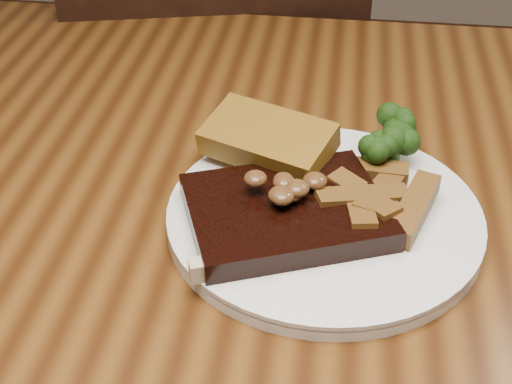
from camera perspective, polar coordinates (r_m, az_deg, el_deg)
dining_table at (r=0.73m, az=1.09°, el=-7.05°), size 1.60×0.90×0.75m
chair_far at (r=1.29m, az=-3.17°, el=7.40°), size 0.55×0.55×0.96m
plate at (r=0.65m, az=5.45°, el=-2.10°), size 0.33×0.33×0.01m
steak at (r=0.62m, az=2.42°, el=-1.71°), size 0.20×0.18×0.02m
steak_bone at (r=0.58m, az=1.84°, el=-5.49°), size 0.14×0.07×0.02m
mushroom_pile at (r=0.61m, az=2.28°, el=0.80°), size 0.06×0.06×0.03m
garlic_bread at (r=0.69m, az=0.95°, el=2.80°), size 0.14×0.11×0.03m
potato_wedges at (r=0.64m, az=10.20°, el=-1.09°), size 0.11×0.11×0.02m
broccoli_cluster at (r=0.70m, az=10.73°, el=3.36°), size 0.08×0.08×0.04m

